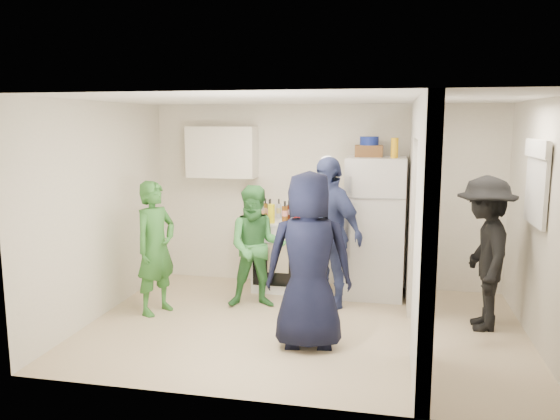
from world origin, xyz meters
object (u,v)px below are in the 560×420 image
(person_navy, at_px, (309,260))
(person_denim, at_px, (328,233))
(yellow_cup_stack_top, at_px, (395,148))
(fridge, at_px, (375,227))
(blue_bowl, at_px, (369,141))
(person_nook, at_px, (484,253))
(wicker_basket, at_px, (369,151))
(person_green_center, at_px, (257,247))
(stove, at_px, (283,255))
(person_green_left, at_px, (156,248))

(person_navy, bearing_deg, person_denim, -100.27)
(person_navy, bearing_deg, yellow_cup_stack_top, -123.32)
(fridge, distance_m, person_denim, 0.80)
(yellow_cup_stack_top, bearing_deg, blue_bowl, 154.89)
(blue_bowl, relative_size, yellow_cup_stack_top, 0.96)
(yellow_cup_stack_top, height_order, person_nook, yellow_cup_stack_top)
(wicker_basket, height_order, person_nook, wicker_basket)
(person_denim, bearing_deg, wicker_basket, 94.80)
(person_green_center, distance_m, person_denim, 0.88)
(blue_bowl, bearing_deg, person_green_center, -147.69)
(person_green_center, height_order, person_navy, person_navy)
(fridge, xyz_separation_m, person_denim, (-0.55, -0.58, 0.02))
(stove, height_order, person_green_left, person_green_left)
(wicker_basket, height_order, yellow_cup_stack_top, yellow_cup_stack_top)
(stove, relative_size, wicker_basket, 2.71)
(wicker_basket, bearing_deg, person_green_left, -152.37)
(fridge, distance_m, person_navy, 1.93)
(wicker_basket, relative_size, yellow_cup_stack_top, 1.40)
(person_green_center, distance_m, person_nook, 2.61)
(person_green_left, height_order, person_navy, person_navy)
(fridge, distance_m, person_green_left, 2.79)
(stove, xyz_separation_m, wicker_basket, (1.12, 0.02, 1.42))
(person_denim, bearing_deg, person_navy, -51.62)
(wicker_basket, relative_size, person_denim, 0.19)
(wicker_basket, height_order, person_green_left, wicker_basket)
(blue_bowl, relative_size, person_navy, 0.13)
(person_nook, bearing_deg, person_green_left, -86.02)
(stove, bearing_deg, person_navy, -71.38)
(stove, distance_m, person_green_center, 0.86)
(wicker_basket, bearing_deg, person_denim, -125.38)
(person_denim, height_order, person_nook, person_denim)
(person_denim, bearing_deg, person_green_left, -121.95)
(blue_bowl, relative_size, person_green_center, 0.16)
(blue_bowl, distance_m, person_green_center, 1.99)
(blue_bowl, xyz_separation_m, person_nook, (1.31, -1.00, -1.18))
(person_green_center, bearing_deg, person_navy, -66.41)
(person_green_left, height_order, person_green_center, person_green_left)
(person_green_left, height_order, person_nook, person_nook)
(fridge, relative_size, person_green_left, 1.15)
(stove, height_order, blue_bowl, blue_bowl)
(stove, distance_m, person_green_left, 1.82)
(stove, xyz_separation_m, person_nook, (2.43, -0.98, 0.37))
(person_green_left, xyz_separation_m, person_navy, (1.93, -0.63, 0.11))
(fridge, distance_m, blue_bowl, 1.12)
(stove, relative_size, blue_bowl, 3.95)
(fridge, relative_size, person_navy, 1.01)
(wicker_basket, height_order, blue_bowl, blue_bowl)
(fridge, height_order, person_navy, fridge)
(person_green_left, bearing_deg, person_nook, -63.17)
(person_green_center, bearing_deg, wicker_basket, 19.07)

